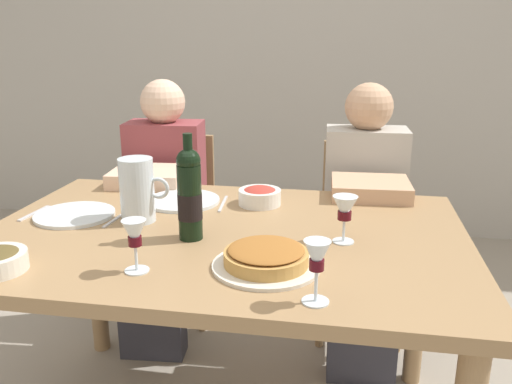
{
  "coord_description": "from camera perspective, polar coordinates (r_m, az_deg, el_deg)",
  "views": [
    {
      "loc": [
        0.37,
        -1.5,
        1.35
      ],
      "look_at": [
        0.09,
        0.06,
        0.87
      ],
      "focal_mm": 37.06,
      "sensor_mm": 36.0,
      "label": 1
    }
  ],
  "objects": [
    {
      "name": "dinner_plate_left_setting",
      "position": [
        1.95,
        -7.89,
        -0.92
      ],
      "size": [
        0.27,
        0.27,
        0.01
      ],
      "primitive_type": "cylinder",
      "color": "silver",
      "rests_on": "dining_table"
    },
    {
      "name": "dinner_plate_right_setting",
      "position": [
        1.88,
        -18.97,
        -2.34
      ],
      "size": [
        0.27,
        0.27,
        0.01
      ],
      "primitive_type": "cylinder",
      "color": "silver",
      "rests_on": "dining_table"
    },
    {
      "name": "knife_left_setting",
      "position": [
        1.91,
        -3.59,
        -1.27
      ],
      "size": [
        0.03,
        0.18,
        0.0
      ],
      "primitive_type": "cube",
      "rotation": [
        0.0,
        0.0,
        1.66
      ],
      "color": "silver",
      "rests_on": "dining_table"
    },
    {
      "name": "wine_glass_centre",
      "position": [
        1.56,
        9.56,
        -1.97
      ],
      "size": [
        0.07,
        0.07,
        0.14
      ],
      "color": "silver",
      "rests_on": "dining_table"
    },
    {
      "name": "fork_left_setting",
      "position": [
        2.0,
        -11.98,
        -0.78
      ],
      "size": [
        0.03,
        0.16,
        0.0
      ],
      "primitive_type": "cube",
      "rotation": [
        0.0,
        0.0,
        1.48
      ],
      "color": "silver",
      "rests_on": "dining_table"
    },
    {
      "name": "wine_glass_left_diner",
      "position": [
        1.2,
        6.58,
        -7.25
      ],
      "size": [
        0.06,
        0.06,
        0.15
      ],
      "color": "silver",
      "rests_on": "dining_table"
    },
    {
      "name": "chair_left",
      "position": [
        2.66,
        -8.69,
        -2.24
      ],
      "size": [
        0.43,
        0.43,
        0.87
      ],
      "rotation": [
        0.0,
        0.0,
        3.22
      ],
      "color": "#9E7A51",
      "rests_on": "ground"
    },
    {
      "name": "wine_glass_right_diner",
      "position": [
        1.38,
        -12.97,
        -4.67
      ],
      "size": [
        0.06,
        0.06,
        0.14
      ],
      "color": "silver",
      "rests_on": "dining_table"
    },
    {
      "name": "diner_right",
      "position": [
        2.25,
        11.64,
        -2.68
      ],
      "size": [
        0.35,
        0.51,
        1.16
      ],
      "rotation": [
        0.0,
        0.0,
        3.19
      ],
      "color": "#B7B2A8",
      "rests_on": "ground"
    },
    {
      "name": "baked_tart",
      "position": [
        1.4,
        1.1,
        -7.1
      ],
      "size": [
        0.29,
        0.29,
        0.06
      ],
      "color": "silver",
      "rests_on": "dining_table"
    },
    {
      "name": "wine_bottle",
      "position": [
        1.56,
        -7.18,
        -0.24
      ],
      "size": [
        0.07,
        0.07,
        0.32
      ],
      "color": "black",
      "rests_on": "dining_table"
    },
    {
      "name": "diner_left",
      "position": [
        2.4,
        -10.21,
        -1.36
      ],
      "size": [
        0.36,
        0.52,
        1.16
      ],
      "rotation": [
        0.0,
        0.0,
        3.22
      ],
      "color": "#8E3D42",
      "rests_on": "ground"
    },
    {
      "name": "chair_right",
      "position": [
        2.51,
        11.17,
        -3.48
      ],
      "size": [
        0.42,
        0.42,
        0.87
      ],
      "rotation": [
        0.0,
        0.0,
        3.19
      ],
      "color": "#9E7A51",
      "rests_on": "ground"
    },
    {
      "name": "knife_right_setting",
      "position": [
        1.82,
        -14.8,
        -2.76
      ],
      "size": [
        0.02,
        0.18,
        0.0
      ],
      "primitive_type": "cube",
      "rotation": [
        0.0,
        0.0,
        1.51
      ],
      "color": "silver",
      "rests_on": "dining_table"
    },
    {
      "name": "salad_bowl",
      "position": [
        1.9,
        0.41,
        -0.37
      ],
      "size": [
        0.15,
        0.15,
        0.07
      ],
      "color": "white",
      "rests_on": "dining_table"
    },
    {
      "name": "spoon_right_setting",
      "position": [
        1.96,
        -22.82,
        -2.12
      ],
      "size": [
        0.03,
        0.16,
        0.0
      ],
      "primitive_type": "cube",
      "rotation": [
        0.0,
        0.0,
        1.49
      ],
      "color": "silver",
      "rests_on": "dining_table"
    },
    {
      "name": "back_wall",
      "position": [
        3.68,
        4.43,
        17.45
      ],
      "size": [
        8.0,
        0.1,
        2.8
      ],
      "primitive_type": "cube",
      "color": "#B2ADA3",
      "rests_on": "ground"
    },
    {
      "name": "water_pitcher",
      "position": [
        1.75,
        -12.66,
        -0.19
      ],
      "size": [
        0.17,
        0.11,
        0.21
      ],
      "color": "silver",
      "rests_on": "dining_table"
    },
    {
      "name": "dining_table",
      "position": [
        1.69,
        -3.53,
        -7.2
      ],
      "size": [
        1.5,
        1.0,
        0.76
      ],
      "color": "#9E7A51",
      "rests_on": "ground"
    }
  ]
}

